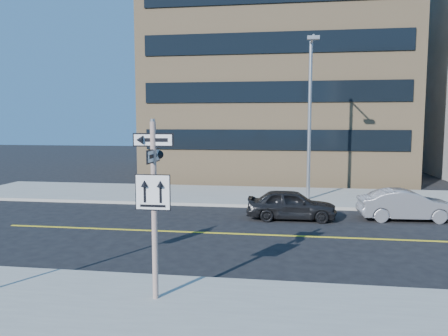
% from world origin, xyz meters
% --- Properties ---
extents(ground, '(120.00, 120.00, 0.00)m').
position_xyz_m(ground, '(0.00, 0.00, 0.00)').
color(ground, black).
rests_on(ground, ground).
extents(sign_pole, '(0.92, 0.92, 4.06)m').
position_xyz_m(sign_pole, '(0.00, -2.51, 2.44)').
color(sign_pole, silver).
rests_on(sign_pole, near_sidewalk).
extents(parked_car_a, '(1.59, 3.80, 1.28)m').
position_xyz_m(parked_car_a, '(3.11, 6.76, 0.64)').
color(parked_car_a, black).
rests_on(parked_car_a, ground).
extents(parked_car_b, '(1.59, 3.99, 1.29)m').
position_xyz_m(parked_car_b, '(7.92, 7.30, 0.65)').
color(parked_car_b, slate).
rests_on(parked_car_b, ground).
extents(streetlight_a, '(0.55, 2.25, 8.00)m').
position_xyz_m(streetlight_a, '(4.00, 10.76, 4.76)').
color(streetlight_a, gray).
rests_on(streetlight_a, far_sidewalk).
extents(building_brick, '(18.00, 18.00, 18.00)m').
position_xyz_m(building_brick, '(2.00, 25.00, 9.00)').
color(building_brick, tan).
rests_on(building_brick, ground).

